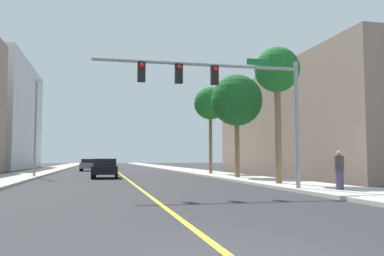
{
  "coord_description": "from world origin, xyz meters",
  "views": [
    {
      "loc": [
        -1.92,
        -5.81,
        1.46
      ],
      "look_at": [
        3.28,
        17.19,
        3.25
      ],
      "focal_mm": 37.99,
      "sensor_mm": 36.0,
      "label": 1
    }
  ],
  "objects_px": {
    "car_gray": "(89,165)",
    "car_black": "(105,168)",
    "palm_far": "(210,104)",
    "car_white": "(103,164)",
    "palm_near": "(277,72)",
    "pedestrian": "(339,170)",
    "street_lamp": "(36,122)",
    "traffic_signal_mast": "(230,89)",
    "palm_mid": "(237,101)",
    "car_silver": "(106,167)"
  },
  "relations": [
    {
      "from": "palm_far",
      "to": "car_black",
      "type": "bearing_deg",
      "value": -156.78
    },
    {
      "from": "palm_near",
      "to": "car_gray",
      "type": "bearing_deg",
      "value": 109.43
    },
    {
      "from": "car_gray",
      "to": "car_black",
      "type": "distance_m",
      "value": 19.4
    },
    {
      "from": "palm_far",
      "to": "palm_near",
      "type": "bearing_deg",
      "value": -91.36
    },
    {
      "from": "palm_mid",
      "to": "car_white",
      "type": "distance_m",
      "value": 33.81
    },
    {
      "from": "traffic_signal_mast",
      "to": "palm_near",
      "type": "relative_size",
      "value": 1.24
    },
    {
      "from": "palm_mid",
      "to": "car_silver",
      "type": "xyz_separation_m",
      "value": [
        -9.04,
        12.44,
        -4.98
      ]
    },
    {
      "from": "car_silver",
      "to": "car_white",
      "type": "bearing_deg",
      "value": 89.95
    },
    {
      "from": "car_silver",
      "to": "street_lamp",
      "type": "bearing_deg",
      "value": -129.26
    },
    {
      "from": "car_silver",
      "to": "traffic_signal_mast",
      "type": "bearing_deg",
      "value": -78.87
    },
    {
      "from": "palm_far",
      "to": "pedestrian",
      "type": "distance_m",
      "value": 20.62
    },
    {
      "from": "palm_far",
      "to": "car_black",
      "type": "height_order",
      "value": "palm_far"
    },
    {
      "from": "car_white",
      "to": "car_silver",
      "type": "relative_size",
      "value": 1.01
    },
    {
      "from": "car_white",
      "to": "car_gray",
      "type": "relative_size",
      "value": 0.93
    },
    {
      "from": "car_gray",
      "to": "pedestrian",
      "type": "relative_size",
      "value": 2.68
    },
    {
      "from": "traffic_signal_mast",
      "to": "palm_mid",
      "type": "relative_size",
      "value": 1.24
    },
    {
      "from": "pedestrian",
      "to": "car_silver",
      "type": "bearing_deg",
      "value": 52.73
    },
    {
      "from": "traffic_signal_mast",
      "to": "street_lamp",
      "type": "xyz_separation_m",
      "value": [
        -10.47,
        16.54,
        -0.16
      ]
    },
    {
      "from": "palm_near",
      "to": "palm_far",
      "type": "bearing_deg",
      "value": 88.64
    },
    {
      "from": "car_silver",
      "to": "car_black",
      "type": "bearing_deg",
      "value": -92.11
    },
    {
      "from": "palm_mid",
      "to": "car_gray",
      "type": "height_order",
      "value": "palm_mid"
    },
    {
      "from": "palm_near",
      "to": "palm_mid",
      "type": "xyz_separation_m",
      "value": [
        0.26,
        7.55,
        -0.51
      ]
    },
    {
      "from": "traffic_signal_mast",
      "to": "pedestrian",
      "type": "bearing_deg",
      "value": -15.76
    },
    {
      "from": "street_lamp",
      "to": "palm_near",
      "type": "distance_m",
      "value": 19.46
    },
    {
      "from": "traffic_signal_mast",
      "to": "car_black",
      "type": "bearing_deg",
      "value": 109.37
    },
    {
      "from": "palm_near",
      "to": "car_white",
      "type": "height_order",
      "value": "palm_near"
    },
    {
      "from": "palm_mid",
      "to": "car_white",
      "type": "xyz_separation_m",
      "value": [
        -9.26,
        32.15,
        -4.92
      ]
    },
    {
      "from": "street_lamp",
      "to": "car_white",
      "type": "height_order",
      "value": "street_lamp"
    },
    {
      "from": "palm_mid",
      "to": "palm_far",
      "type": "height_order",
      "value": "palm_far"
    },
    {
      "from": "palm_far",
      "to": "palm_mid",
      "type": "bearing_deg",
      "value": -90.71
    },
    {
      "from": "car_white",
      "to": "car_gray",
      "type": "bearing_deg",
      "value": -98.22
    },
    {
      "from": "street_lamp",
      "to": "car_white",
      "type": "bearing_deg",
      "value": 78.65
    },
    {
      "from": "palm_near",
      "to": "palm_far",
      "type": "distance_m",
      "value": 15.1
    },
    {
      "from": "street_lamp",
      "to": "car_black",
      "type": "bearing_deg",
      "value": -19.91
    },
    {
      "from": "pedestrian",
      "to": "car_black",
      "type": "bearing_deg",
      "value": 63.17
    },
    {
      "from": "street_lamp",
      "to": "pedestrian",
      "type": "distance_m",
      "value": 23.47
    },
    {
      "from": "car_white",
      "to": "car_black",
      "type": "xyz_separation_m",
      "value": [
        -0.01,
        -28.62,
        0.0
      ]
    },
    {
      "from": "traffic_signal_mast",
      "to": "palm_near",
      "type": "xyz_separation_m",
      "value": [
        3.87,
        3.52,
        1.69
      ]
    },
    {
      "from": "palm_far",
      "to": "car_black",
      "type": "xyz_separation_m",
      "value": [
        -9.36,
        -4.02,
        -5.69
      ]
    },
    {
      "from": "car_silver",
      "to": "pedestrian",
      "type": "xyz_separation_m",
      "value": [
        9.37,
        -24.77,
        0.27
      ]
    },
    {
      "from": "car_gray",
      "to": "pedestrian",
      "type": "bearing_deg",
      "value": -70.84
    },
    {
      "from": "traffic_signal_mast",
      "to": "palm_far",
      "type": "bearing_deg",
      "value": 77.2
    },
    {
      "from": "palm_near",
      "to": "palm_far",
      "type": "relative_size",
      "value": 0.94
    },
    {
      "from": "street_lamp",
      "to": "palm_near",
      "type": "bearing_deg",
      "value": -42.21
    },
    {
      "from": "palm_far",
      "to": "street_lamp",
      "type": "bearing_deg",
      "value": -171.94
    },
    {
      "from": "traffic_signal_mast",
      "to": "car_silver",
      "type": "distance_m",
      "value": 24.32
    },
    {
      "from": "street_lamp",
      "to": "pedestrian",
      "type": "relative_size",
      "value": 4.55
    },
    {
      "from": "palm_mid",
      "to": "car_gray",
      "type": "bearing_deg",
      "value": 115.68
    },
    {
      "from": "car_gray",
      "to": "car_black",
      "type": "height_order",
      "value": "car_black"
    },
    {
      "from": "street_lamp",
      "to": "palm_far",
      "type": "distance_m",
      "value": 15.0
    }
  ]
}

